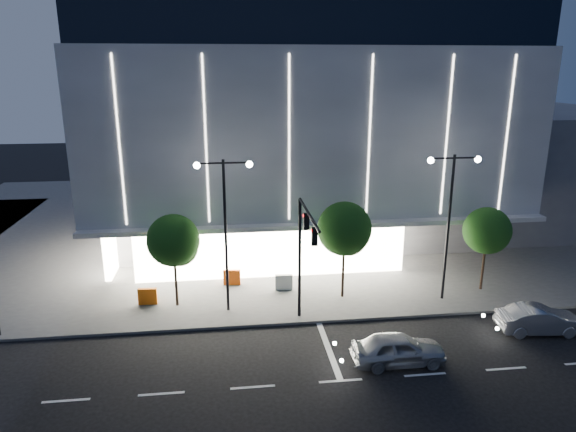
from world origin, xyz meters
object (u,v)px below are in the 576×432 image
Objects in this scene: barrier_a at (148,296)px; barrier_d at (284,282)px; street_lamp_west at (225,214)px; car_lead at (398,349)px; street_lamp_east at (450,207)px; tree_mid at (345,232)px; tree_right at (487,233)px; barrier_c at (232,277)px; tree_left at (174,243)px; traffic_mast at (304,243)px; car_second at (540,320)px.

barrier_d is (8.28, 1.09, 0.00)m from barrier_a.
street_lamp_west reaches higher than car_lead.
street_lamp_east reaches higher than barrier_a.
tree_right is at bearing -0.00° from tree_mid.
barrier_c and barrier_d have the same top height.
street_lamp_east is at bearing -3.65° from tree_left.
car_lead is at bearing -38.49° from street_lamp_west.
traffic_mast is 6.73m from barrier_d.
street_lamp_east is at bearing -9.50° from barrier_c.
tree_right reaches higher than barrier_a.
tree_mid is at bearing -14.63° from barrier_c.
tree_mid is 9.01m from tree_right.
tree_left is 5.20× the size of barrier_a.
street_lamp_west is at bearing 180.00° from street_lamp_east.
street_lamp_west is 8.18× the size of barrier_c.
tree_right is 5.01× the size of barrier_c.
street_lamp_west is at bearing -176.36° from tree_right.
street_lamp_west is 8.18× the size of barrier_a.
tree_mid is (3.03, 3.68, -0.69)m from traffic_mast.
barrier_c is at bearing 164.19° from street_lamp_east.
tree_left is at bearing 152.16° from traffic_mast.
barrier_d is (-13.02, 6.83, -0.08)m from car_second.
street_lamp_east is 11.12m from barrier_d.
car_lead is at bearing -127.77° from street_lamp_east.
car_second reaches higher than barrier_a.
barrier_c is at bearing 25.96° from barrier_a.
barrier_c is at bearing 38.49° from tree_left.
barrier_a is 8.35m from barrier_d.
tree_mid is 1.38× the size of car_second.
barrier_d is at bearing 67.93° from car_second.
barrier_a is at bearing 170.02° from tree_left.
traffic_mast is 4.82m from tree_mid.
barrier_a and barrier_c have the same top height.
car_lead is (4.05, -3.73, -4.26)m from traffic_mast.
car_second is (8.51, 1.99, -0.03)m from car_lead.
tree_left reaches higher than barrier_c.
street_lamp_east is at bearing -161.37° from tree_right.
tree_right is at bearing 0.75° from barrier_a.
street_lamp_east is at bearing -10.80° from barrier_d.
traffic_mast is 6.43× the size of barrier_c.
traffic_mast is at bearing -81.21° from barrier_d.
traffic_mast is at bearing -162.98° from tree_right.
traffic_mast is 10.56m from barrier_a.
traffic_mast is 6.43× the size of barrier_d.
tree_mid is at bearing 0.00° from tree_left.
barrier_d is at bearing 12.18° from tree_left.
car_second is 18.14m from barrier_c.
tree_mid is 5.59× the size of barrier_d.
street_lamp_west is 11.51m from car_lead.
traffic_mast reaches higher than barrier_c.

